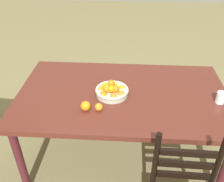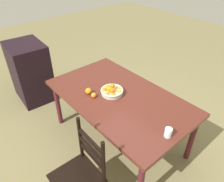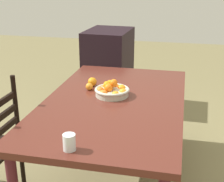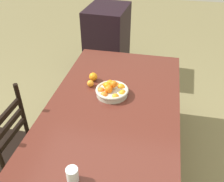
# 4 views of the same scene
# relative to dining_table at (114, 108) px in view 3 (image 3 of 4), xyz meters

# --- Properties ---
(ground_plane) EXTENTS (12.00, 12.00, 0.00)m
(ground_plane) POSITION_rel_dining_table_xyz_m (0.00, 0.00, -0.69)
(ground_plane) COLOR olive
(dining_table) EXTENTS (1.81, 1.07, 0.76)m
(dining_table) POSITION_rel_dining_table_xyz_m (0.00, 0.00, 0.00)
(dining_table) COLOR #55241C
(dining_table) RESTS_ON ground
(cabinet) EXTENTS (0.72, 0.58, 1.00)m
(cabinet) POSITION_rel_dining_table_xyz_m (1.73, 0.45, -0.19)
(cabinet) COLOR black
(cabinet) RESTS_ON ground
(fruit_bowl) EXTENTS (0.28, 0.28, 0.14)m
(fruit_bowl) POSITION_rel_dining_table_xyz_m (0.09, 0.04, 0.11)
(fruit_bowl) COLOR beige
(fruit_bowl) RESTS_ON dining_table
(orange_loose_0) EXTENTS (0.08, 0.08, 0.08)m
(orange_loose_0) POSITION_rel_dining_table_xyz_m (0.28, 0.26, 0.11)
(orange_loose_0) COLOR orange
(orange_loose_0) RESTS_ON dining_table
(orange_loose_1) EXTENTS (0.06, 0.06, 0.06)m
(orange_loose_1) POSITION_rel_dining_table_xyz_m (0.18, 0.25, 0.10)
(orange_loose_1) COLOR orange
(orange_loose_1) RESTS_ON dining_table
(drinking_glass) EXTENTS (0.07, 0.07, 0.10)m
(drinking_glass) POSITION_rel_dining_table_xyz_m (-0.80, 0.09, 0.12)
(drinking_glass) COLOR silver
(drinking_glass) RESTS_ON dining_table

